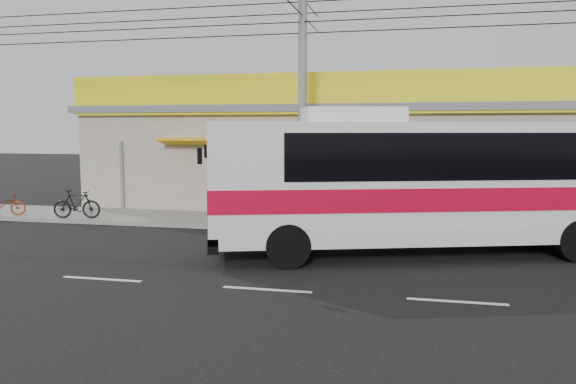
% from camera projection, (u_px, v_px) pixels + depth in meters
% --- Properties ---
extents(ground, '(120.00, 120.00, 0.00)m').
position_uv_depth(ground, '(291.00, 263.00, 14.70)').
color(ground, black).
rests_on(ground, ground).
extents(sidewalk, '(30.00, 3.20, 0.15)m').
position_uv_depth(sidewalk, '(326.00, 224.00, 20.52)').
color(sidewalk, gray).
rests_on(sidewalk, ground).
extents(lane_markings, '(50.00, 0.12, 0.01)m').
position_uv_depth(lane_markings, '(267.00, 290.00, 12.28)').
color(lane_markings, silver).
rests_on(lane_markings, ground).
extents(storefront_building, '(22.60, 9.20, 5.70)m').
position_uv_depth(storefront_building, '(345.00, 156.00, 25.65)').
color(storefront_building, gray).
rests_on(storefront_building, ground).
extents(coach_bus, '(13.47, 6.76, 4.09)m').
position_uv_depth(coach_bus, '(456.00, 177.00, 15.64)').
color(coach_bus, silver).
rests_on(coach_bus, ground).
extents(motorbike_red, '(1.77, 1.19, 0.88)m').
position_uv_depth(motorbike_red, '(3.00, 204.00, 21.92)').
color(motorbike_red, maroon).
rests_on(motorbike_red, sidewalk).
extents(motorbike_dark, '(1.87, 0.85, 1.08)m').
position_uv_depth(motorbike_dark, '(77.00, 204.00, 21.21)').
color(motorbike_dark, black).
rests_on(motorbike_dark, sidewalk).
extents(utility_pole, '(34.00, 14.00, 8.68)m').
position_uv_depth(utility_pole, '(303.00, 16.00, 18.11)').
color(utility_pole, '#5F5F5D').
rests_on(utility_pole, ground).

